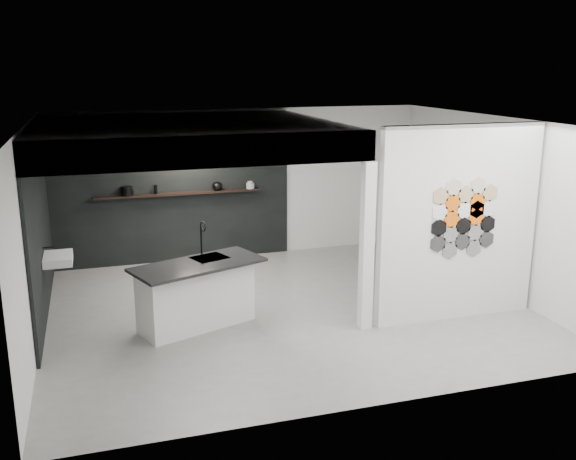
# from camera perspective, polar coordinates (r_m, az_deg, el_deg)

# --- Properties ---
(floor) EXTENTS (7.00, 6.00, 0.01)m
(floor) POSITION_cam_1_polar(r_m,az_deg,el_deg) (9.77, -0.04, -7.04)
(floor) COLOR slate
(partition_panel) EXTENTS (2.45, 0.15, 2.80)m
(partition_panel) POSITION_cam_1_polar(r_m,az_deg,el_deg) (9.37, 14.93, 0.54)
(partition_panel) COLOR silver
(partition_panel) RESTS_ON floor
(bay_clad_back) EXTENTS (4.40, 0.04, 2.35)m
(bay_clad_back) POSITION_cam_1_polar(r_m,az_deg,el_deg) (11.98, -10.24, 2.68)
(bay_clad_back) COLOR black
(bay_clad_back) RESTS_ON floor
(bay_clad_left) EXTENTS (0.04, 4.00, 2.35)m
(bay_clad_left) POSITION_cam_1_polar(r_m,az_deg,el_deg) (10.01, -21.19, -0.42)
(bay_clad_left) COLOR black
(bay_clad_left) RESTS_ON floor
(bulkhead) EXTENTS (4.40, 4.00, 0.40)m
(bulkhead) POSITION_cam_1_polar(r_m,az_deg,el_deg) (9.83, -9.13, 8.30)
(bulkhead) COLOR silver
(bulkhead) RESTS_ON corner_column
(corner_column) EXTENTS (0.16, 0.16, 2.35)m
(corner_column) POSITION_cam_1_polar(r_m,az_deg,el_deg) (8.78, 7.02, -1.52)
(corner_column) COLOR silver
(corner_column) RESTS_ON floor
(fascia_beam) EXTENTS (4.40, 0.16, 0.40)m
(fascia_beam) POSITION_cam_1_polar(r_m,az_deg,el_deg) (7.95, -7.11, 6.93)
(fascia_beam) COLOR silver
(fascia_beam) RESTS_ON corner_column
(wall_basin) EXTENTS (0.40, 0.60, 0.12)m
(wall_basin) POSITION_cam_1_polar(r_m,az_deg,el_deg) (9.88, -19.76, -2.42)
(wall_basin) COLOR silver
(wall_basin) RESTS_ON bay_clad_left
(display_shelf) EXTENTS (3.00, 0.15, 0.04)m
(display_shelf) POSITION_cam_1_polar(r_m,az_deg,el_deg) (11.86, -9.72, 3.20)
(display_shelf) COLOR black
(display_shelf) RESTS_ON bay_clad_back
(kitchen_island) EXTENTS (1.96, 1.37, 1.44)m
(kitchen_island) POSITION_cam_1_polar(r_m,az_deg,el_deg) (9.07, -8.14, -5.61)
(kitchen_island) COLOR silver
(kitchen_island) RESTS_ON floor
(stockpot) EXTENTS (0.21, 0.21, 0.16)m
(stockpot) POSITION_cam_1_polar(r_m,az_deg,el_deg) (11.77, -14.14, 3.38)
(stockpot) COLOR black
(stockpot) RESTS_ON display_shelf
(kettle) EXTENTS (0.21, 0.21, 0.16)m
(kettle) POSITION_cam_1_polar(r_m,az_deg,el_deg) (11.96, -6.31, 3.91)
(kettle) COLOR black
(kettle) RESTS_ON display_shelf
(glass_bowl) EXTENTS (0.16, 0.16, 0.11)m
(glass_bowl) POSITION_cam_1_polar(r_m,az_deg,el_deg) (12.09, -3.38, 3.95)
(glass_bowl) COLOR gray
(glass_bowl) RESTS_ON display_shelf
(glass_vase) EXTENTS (0.11, 0.11, 0.14)m
(glass_vase) POSITION_cam_1_polar(r_m,az_deg,el_deg) (12.09, -3.38, 4.03)
(glass_vase) COLOR gray
(glass_vase) RESTS_ON display_shelf
(bottle_dark) EXTENTS (0.07, 0.07, 0.16)m
(bottle_dark) POSITION_cam_1_polar(r_m,az_deg,el_deg) (11.80, -11.68, 3.55)
(bottle_dark) COLOR black
(bottle_dark) RESTS_ON display_shelf
(utensil_cup) EXTENTS (0.11, 0.11, 0.11)m
(utensil_cup) POSITION_cam_1_polar(r_m,az_deg,el_deg) (11.77, -13.77, 3.27)
(utensil_cup) COLOR black
(utensil_cup) RESTS_ON display_shelf
(hex_tile_cluster) EXTENTS (1.04, 0.02, 1.16)m
(hex_tile_cluster) POSITION_cam_1_polar(r_m,az_deg,el_deg) (9.30, 15.42, 1.06)
(hex_tile_cluster) COLOR #2D2D2D
(hex_tile_cluster) RESTS_ON partition_panel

